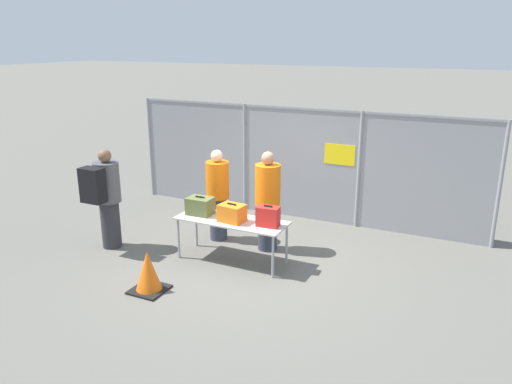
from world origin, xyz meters
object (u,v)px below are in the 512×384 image
object	(u,v)px
utility_trailer	(355,171)
suitcase_olive	(200,206)
security_worker_near	(268,200)
traffic_cone	(148,273)
inspection_table	(232,223)
suitcase_orange	(232,213)
security_worker_far	(218,194)
suitcase_red	(268,216)
traveler_hooded	(105,195)

from	to	relation	value
utility_trailer	suitcase_olive	bearing A→B (deg)	-103.59
security_worker_near	traffic_cone	size ratio (longest dim) A/B	2.82
traffic_cone	inspection_table	bearing A→B (deg)	67.04
inspection_table	traffic_cone	world-z (taller)	inspection_table
suitcase_orange	utility_trailer	bearing A→B (deg)	83.31
suitcase_olive	security_worker_far	xyz separation A→B (m)	(-0.08, 0.72, -0.00)
suitcase_olive	inspection_table	bearing A→B (deg)	-1.67
suitcase_orange	security_worker_far	distance (m)	1.08
suitcase_olive	security_worker_near	distance (m)	1.15
suitcase_red	traffic_cone	xyz separation A→B (m)	(-1.26, -1.43, -0.60)
inspection_table	suitcase_orange	xyz separation A→B (m)	(0.04, -0.06, 0.20)
suitcase_olive	traffic_cone	bearing A→B (deg)	-90.39
security_worker_near	suitcase_red	bearing A→B (deg)	99.97
traveler_hooded	traffic_cone	xyz separation A→B (m)	(1.60, -0.99, -0.68)
suitcase_olive	utility_trailer	bearing A→B (deg)	76.41
traveler_hooded	security_worker_near	bearing A→B (deg)	22.95
suitcase_olive	suitcase_red	bearing A→B (deg)	-1.11
suitcase_olive	utility_trailer	size ratio (longest dim) A/B	0.11
suitcase_olive	traveler_hooded	bearing A→B (deg)	-163.69
security_worker_near	traffic_cone	world-z (taller)	security_worker_near
suitcase_red	security_worker_near	bearing A→B (deg)	114.63
utility_trailer	suitcase_red	bearing A→B (deg)	-90.15
suitcase_orange	security_worker_near	size ratio (longest dim) A/B	0.25
suitcase_olive	security_worker_far	distance (m)	0.73
utility_trailer	traffic_cone	size ratio (longest dim) A/B	6.02
traveler_hooded	utility_trailer	xyz separation A→B (m)	(2.87, 5.71, -0.60)
suitcase_olive	traffic_cone	world-z (taller)	suitcase_olive
inspection_table	traffic_cone	size ratio (longest dim) A/B	2.96
utility_trailer	traffic_cone	bearing A→B (deg)	-100.79
suitcase_red	traveler_hooded	distance (m)	2.89
suitcase_red	traveler_hooded	xyz separation A→B (m)	(-2.86, -0.45, 0.09)
suitcase_red	traffic_cone	bearing A→B (deg)	-131.40
suitcase_olive	security_worker_near	world-z (taller)	security_worker_near
suitcase_orange	suitcase_olive	bearing A→B (deg)	173.00
traveler_hooded	utility_trailer	distance (m)	6.42
traveler_hooded	security_worker_near	distance (m)	2.78
security_worker_far	traffic_cone	world-z (taller)	security_worker_far
security_worker_far	traffic_cone	distance (m)	2.25
suitcase_olive	traffic_cone	size ratio (longest dim) A/B	0.68
inspection_table	traveler_hooded	size ratio (longest dim) A/B	1.04
security_worker_far	utility_trailer	distance (m)	4.74
traveler_hooded	inspection_table	bearing A→B (deg)	10.07
traveler_hooded	security_worker_near	size ratio (longest dim) A/B	1.01
suitcase_olive	security_worker_far	world-z (taller)	security_worker_far
traveler_hooded	traffic_cone	distance (m)	2.00
suitcase_orange	security_worker_near	xyz separation A→B (m)	(0.29, 0.76, 0.04)
traveler_hooded	security_worker_far	size ratio (longest dim) A/B	1.05
suitcase_olive	suitcase_orange	bearing A→B (deg)	-7.00
suitcase_red	utility_trailer	distance (m)	5.29
suitcase_orange	traffic_cone	bearing A→B (deg)	-115.36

